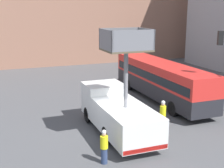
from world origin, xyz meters
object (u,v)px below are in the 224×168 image
object	(u,v)px
city_bus	(161,78)
road_worker_near_truck	(104,147)
road_worker_directing	(163,115)
utility_truck	(117,110)

from	to	relation	value
city_bus	road_worker_near_truck	distance (m)	11.63
road_worker_directing	road_worker_near_truck	bearing A→B (deg)	-157.12
utility_truck	city_bus	xyz separation A→B (m)	(5.89, 5.16, 0.36)
city_bus	road_worker_directing	distance (m)	6.51
utility_truck	road_worker_near_truck	world-z (taller)	utility_truck
utility_truck	city_bus	size ratio (longest dim) A/B	0.60
road_worker_near_truck	city_bus	bearing A→B (deg)	41.07
road_worker_near_truck	road_worker_directing	world-z (taller)	road_worker_directing
utility_truck	road_worker_near_truck	distance (m)	3.93
utility_truck	road_worker_directing	bearing A→B (deg)	-10.60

